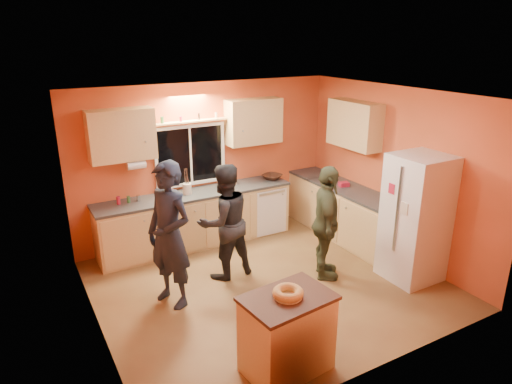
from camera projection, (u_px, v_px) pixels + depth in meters
ground at (268, 284)px, 6.37m from camera, size 4.50×4.50×0.00m
room_shell at (261, 165)px, 6.23m from camera, size 4.54×4.04×2.61m
back_counter at (217, 215)px, 7.63m from camera, size 4.23×0.62×0.90m
right_counter at (354, 217)px, 7.54m from camera, size 0.62×1.84×0.90m
refrigerator at (416, 218)px, 6.29m from camera, size 0.72×0.70×1.80m
island at (287, 333)px, 4.63m from camera, size 0.95×0.69×0.86m
bundt_pastry at (288, 293)px, 4.47m from camera, size 0.31×0.31×0.09m
person_left at (169, 235)px, 5.65m from camera, size 0.69×0.81×1.89m
person_center at (224, 222)px, 6.36m from camera, size 0.86×0.70×1.66m
person_right at (326, 223)px, 6.32m from camera, size 0.85×1.03×1.65m
mixing_bowl at (272, 177)px, 7.98m from camera, size 0.44×0.44×0.08m
utensil_crock at (187, 189)px, 7.23m from camera, size 0.14×0.14×0.17m
potted_plant at (397, 196)px, 6.72m from camera, size 0.30×0.27×0.29m
red_box at (344, 184)px, 7.61m from camera, size 0.19×0.16×0.07m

